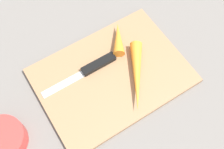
% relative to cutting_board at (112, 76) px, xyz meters
% --- Properties ---
extents(ground_plane, '(1.40, 1.40, 0.00)m').
position_rel_cutting_board_xyz_m(ground_plane, '(0.00, 0.00, -0.01)').
color(ground_plane, slate).
extents(cutting_board, '(0.36, 0.26, 0.01)m').
position_rel_cutting_board_xyz_m(cutting_board, '(0.00, 0.00, 0.00)').
color(cutting_board, '#99704C').
rests_on(cutting_board, ground_plane).
extents(knife, '(0.20, 0.02, 0.01)m').
position_rel_cutting_board_xyz_m(knife, '(-0.03, 0.04, 0.01)').
color(knife, '#B7B7BC').
rests_on(knife, cutting_board).
extents(carrot_long, '(0.12, 0.16, 0.03)m').
position_rel_cutting_board_xyz_m(carrot_long, '(0.05, -0.04, 0.02)').
color(carrot_long, orange).
rests_on(carrot_long, cutting_board).
extents(carrot_short, '(0.07, 0.09, 0.03)m').
position_rel_cutting_board_xyz_m(carrot_short, '(0.06, 0.07, 0.02)').
color(carrot_short, orange).
rests_on(carrot_short, cutting_board).
extents(small_bowl, '(0.10, 0.10, 0.04)m').
position_rel_cutting_board_xyz_m(small_bowl, '(-0.29, -0.01, 0.01)').
color(small_bowl, red).
rests_on(small_bowl, ground_plane).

